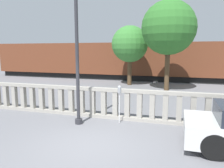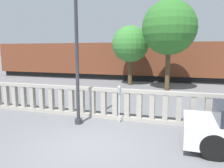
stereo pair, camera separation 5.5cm
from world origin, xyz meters
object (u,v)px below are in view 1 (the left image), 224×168
(parking_meter, at_px, (119,94))
(tree_left, at_px, (169,28))
(tree_right, at_px, (130,44))
(lamppost, at_px, (77,40))
(train_near, at_px, (135,61))

(parking_meter, bearing_deg, tree_left, 80.22)
(parking_meter, bearing_deg, tree_right, 100.22)
(lamppost, height_order, tree_left, tree_left)
(lamppost, xyz_separation_m, tree_right, (-0.25, 10.22, 0.13))
(train_near, height_order, tree_right, tree_right)
(lamppost, distance_m, tree_left, 9.06)
(tree_left, xyz_separation_m, tree_right, (-3.11, 1.70, -1.05))
(lamppost, relative_size, train_near, 0.21)
(train_near, xyz_separation_m, tree_right, (0.22, -3.55, 1.47))
(parking_meter, bearing_deg, lamppost, -158.76)
(parking_meter, relative_size, tree_left, 0.24)
(train_near, xyz_separation_m, tree_left, (3.33, -5.25, 2.51))
(parking_meter, bearing_deg, train_near, 98.46)
(parking_meter, height_order, tree_right, tree_right)
(tree_left, relative_size, tree_right, 1.30)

